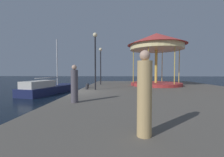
{
  "coord_description": "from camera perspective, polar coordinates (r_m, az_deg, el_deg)",
  "views": [
    {
      "loc": [
        3.34,
        -10.96,
        2.3
      ],
      "look_at": [
        2.44,
        5.93,
        1.5
      ],
      "focal_mm": 24.19,
      "sensor_mm": 36.0,
      "label": 1
    }
  ],
  "objects": [
    {
      "name": "ground_plane",
      "position": [
        11.69,
        -13.79,
        -8.71
      ],
      "size": [
        120.0,
        120.0,
        0.0
      ],
      "primitive_type": "plane",
      "color": "black"
    },
    {
      "name": "carousel",
      "position": [
        16.92,
        16.41,
        11.52
      ],
      "size": [
        6.1,
        6.1,
        5.52
      ],
      "color": "#B23333",
      "rests_on": "quay_dock"
    },
    {
      "name": "bollard_south",
      "position": [
        13.9,
        -9.23,
        -2.68
      ],
      "size": [
        0.24,
        0.24,
        0.4
      ],
      "primitive_type": "cylinder",
      "color": "#2D2D33",
      "rests_on": "quay_dock"
    },
    {
      "name": "person_near_carousel",
      "position": [
        7.44,
        -14.01,
        -2.37
      ],
      "size": [
        0.34,
        0.34,
        1.81
      ],
      "color": "#514C56",
      "rests_on": "quay_dock"
    },
    {
      "name": "person_by_the_water",
      "position": [
        3.56,
        12.17,
        -6.5
      ],
      "size": [
        0.34,
        0.34,
        1.98
      ],
      "color": "tan",
      "rests_on": "quay_dock"
    },
    {
      "name": "lamp_post_near_edge",
      "position": [
        12.45,
        -6.37,
        10.19
      ],
      "size": [
        0.36,
        0.36,
        4.61
      ],
      "color": "black",
      "rests_on": "quay_dock"
    },
    {
      "name": "bollard_center",
      "position": [
        12.78,
        -9.46,
        -3.16
      ],
      "size": [
        0.24,
        0.24,
        0.4
      ],
      "primitive_type": "cylinder",
      "color": "#2D2D33",
      "rests_on": "quay_dock"
    },
    {
      "name": "lamp_post_mid_promenade",
      "position": [
        17.27,
        -4.34,
        7.21
      ],
      "size": [
        0.36,
        0.36,
        4.16
      ],
      "color": "black",
      "rests_on": "quay_dock"
    },
    {
      "name": "quay_dock",
      "position": [
        11.65,
        20.53,
        -6.84
      ],
      "size": [
        13.64,
        24.48,
        0.8
      ],
      "primitive_type": "cube",
      "color": "#5B564F",
      "rests_on": "ground"
    },
    {
      "name": "sailboat_navy",
      "position": [
        17.16,
        -22.73,
        -3.39
      ],
      "size": [
        3.74,
        7.63,
        5.9
      ],
      "color": "#19214C",
      "rests_on": "ground"
    }
  ]
}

